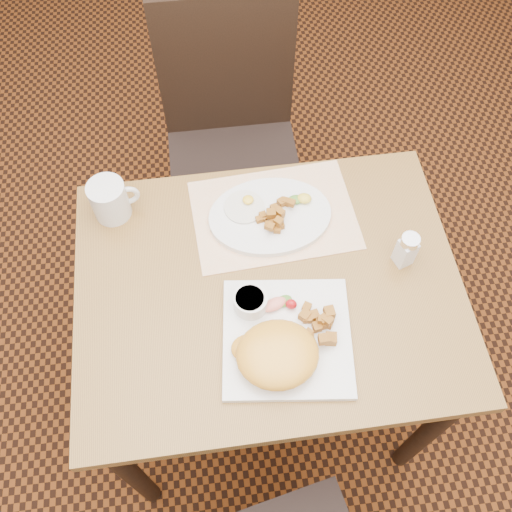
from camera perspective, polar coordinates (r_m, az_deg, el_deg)
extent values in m
plane|color=black|center=(2.02, 0.88, -12.74)|extent=(8.00, 8.00, 0.00)
cube|color=olive|center=(1.34, 1.30, -3.29)|extent=(0.90, 0.70, 0.03)
cylinder|color=black|center=(1.63, -12.34, -20.49)|extent=(0.05, 0.05, 0.71)
cylinder|color=black|center=(1.68, 16.85, -16.48)|extent=(0.05, 0.05, 0.71)
cylinder|color=black|center=(1.83, -12.80, -1.74)|extent=(0.05, 0.05, 0.71)
cylinder|color=black|center=(1.88, 11.85, 1.12)|extent=(0.05, 0.05, 0.71)
cylinder|color=black|center=(1.74, 6.22, -23.62)|extent=(0.04, 0.04, 0.42)
cube|color=black|center=(1.89, -2.07, 8.30)|extent=(0.42, 0.42, 0.05)
cylinder|color=black|center=(2.21, 2.32, 8.53)|extent=(0.04, 0.04, 0.42)
cylinder|color=black|center=(2.00, 3.82, 0.54)|extent=(0.04, 0.04, 0.42)
cylinder|color=black|center=(2.19, -7.11, 7.56)|extent=(0.04, 0.04, 0.42)
cylinder|color=black|center=(1.99, -6.46, -0.58)|extent=(0.04, 0.04, 0.42)
cube|color=black|center=(1.84, -3.05, 18.43)|extent=(0.42, 0.04, 0.50)
cube|color=white|center=(1.43, 1.80, 4.14)|extent=(0.41, 0.30, 0.00)
cube|color=silver|center=(1.27, 3.11, -8.16)|extent=(0.31, 0.31, 0.02)
ellipsoid|color=gold|center=(1.21, 2.17, -9.80)|extent=(0.18, 0.16, 0.06)
ellipsoid|color=gold|center=(1.22, 3.46, -10.85)|extent=(0.07, 0.06, 0.02)
ellipsoid|color=gold|center=(1.23, -0.87, -9.20)|extent=(0.07, 0.06, 0.02)
cylinder|color=silver|center=(1.27, -0.55, -4.54)|extent=(0.08, 0.08, 0.04)
cylinder|color=beige|center=(1.25, -0.64, -4.25)|extent=(0.06, 0.06, 0.01)
ellipsoid|color=#387223|center=(1.29, 2.79, -4.53)|extent=(0.05, 0.04, 0.01)
ellipsoid|color=red|center=(1.28, 3.55, -4.84)|extent=(0.03, 0.03, 0.03)
ellipsoid|color=#F28C72|center=(1.28, 1.81, -4.86)|extent=(0.07, 0.05, 0.02)
cylinder|color=white|center=(1.42, -1.19, 4.92)|extent=(0.10, 0.10, 0.01)
ellipsoid|color=yellow|center=(1.42, -0.79, 5.65)|extent=(0.03, 0.03, 0.01)
ellipsoid|color=#387223|center=(1.43, 3.99, 5.66)|extent=(0.04, 0.03, 0.01)
ellipsoid|color=yellow|center=(1.43, 4.86, 5.77)|extent=(0.04, 0.04, 0.02)
cube|color=white|center=(1.37, 14.70, 0.38)|extent=(0.05, 0.05, 0.08)
cylinder|color=silver|center=(1.33, 15.17, 1.48)|extent=(0.05, 0.05, 0.02)
cylinder|color=silver|center=(1.44, -14.46, 5.44)|extent=(0.09, 0.09, 0.10)
torus|color=silver|center=(1.43, -12.73, 5.92)|extent=(0.06, 0.02, 0.06)
cube|color=#AA681B|center=(1.27, 5.82, -5.92)|extent=(0.02, 0.02, 0.02)
cube|color=#AA681B|center=(1.24, 7.11, -8.26)|extent=(0.02, 0.02, 0.02)
cube|color=#AA681B|center=(1.25, 5.25, -7.73)|extent=(0.02, 0.02, 0.02)
cube|color=#AA681B|center=(1.28, 5.10, -5.11)|extent=(0.02, 0.03, 0.02)
cube|color=#AA681B|center=(1.27, 5.14, -6.23)|extent=(0.02, 0.02, 0.02)
cube|color=#AA681B|center=(1.26, 6.13, -7.05)|extent=(0.02, 0.02, 0.02)
cube|color=#AA681B|center=(1.25, 7.17, -6.39)|extent=(0.03, 0.03, 0.02)
cube|color=#AA681B|center=(1.26, 7.34, -5.61)|extent=(0.02, 0.03, 0.02)
cube|color=#AA681B|center=(1.25, 5.38, -8.13)|extent=(0.02, 0.02, 0.01)
cube|color=#AA681B|center=(1.23, 6.76, -8.26)|extent=(0.02, 0.02, 0.02)
cube|color=#AA681B|center=(1.25, 6.61, -6.33)|extent=(0.02, 0.02, 0.02)
cube|color=#AA681B|center=(1.27, 6.88, -6.39)|extent=(0.03, 0.03, 0.02)
cube|color=#AA681B|center=(1.27, 6.60, -6.75)|extent=(0.02, 0.02, 0.02)
cube|color=#AA681B|center=(1.27, 7.27, -6.60)|extent=(0.03, 0.03, 0.02)
cube|color=#AA681B|center=(1.25, 6.74, -6.29)|extent=(0.03, 0.03, 0.02)
cube|color=#AA681B|center=(1.27, 4.88, -5.95)|extent=(0.03, 0.03, 0.02)
cube|color=#AA681B|center=(1.25, 7.51, -8.21)|extent=(0.03, 0.03, 0.02)
cube|color=#AA681B|center=(1.26, 7.38, -5.64)|extent=(0.02, 0.02, 0.01)
cube|color=#AA681B|center=(1.41, 1.82, 4.80)|extent=(0.02, 0.02, 0.02)
cube|color=#AA681B|center=(1.39, 2.13, 3.48)|extent=(0.02, 0.02, 0.01)
cube|color=#AA681B|center=(1.36, 1.46, 2.96)|extent=(0.02, 0.02, 0.01)
cube|color=#AA681B|center=(1.38, 2.14, 2.66)|extent=(0.02, 0.02, 0.01)
cube|color=#AA681B|center=(1.38, 2.40, 3.13)|extent=(0.02, 0.02, 0.02)
cube|color=#AA681B|center=(1.39, 1.84, 3.73)|extent=(0.03, 0.03, 0.02)
cube|color=#AA681B|center=(1.38, 1.20, 3.07)|extent=(0.02, 0.02, 0.02)
cube|color=#AA681B|center=(1.40, 2.49, 4.08)|extent=(0.02, 0.02, 0.02)
cube|color=#AA681B|center=(1.42, 2.58, 5.39)|extent=(0.02, 0.03, 0.02)
cube|color=#AA681B|center=(1.38, 1.52, 4.28)|extent=(0.02, 0.02, 0.02)
cube|color=#AA681B|center=(1.40, 0.83, 3.87)|extent=(0.02, 0.02, 0.01)
cube|color=#AA681B|center=(1.42, 3.02, 5.44)|extent=(0.02, 0.02, 0.02)
cube|color=#AA681B|center=(1.39, 2.23, 4.57)|extent=(0.02, 0.02, 0.01)
cube|color=#AA681B|center=(1.38, 2.51, 4.33)|extent=(0.02, 0.02, 0.02)
cube|color=#AA681B|center=(1.40, 3.58, 5.31)|extent=(0.02, 0.02, 0.01)
cube|color=#AA681B|center=(1.38, 1.44, 3.15)|extent=(0.02, 0.02, 0.02)
cube|color=#AA681B|center=(1.39, 0.32, 3.68)|extent=(0.02, 0.02, 0.01)
cube|color=#AA681B|center=(1.40, 0.68, 4.06)|extent=(0.02, 0.02, 0.02)
cube|color=#AA681B|center=(1.39, 2.07, 3.91)|extent=(0.02, 0.02, 0.02)
cube|color=#AA681B|center=(1.39, 2.04, 3.85)|extent=(0.02, 0.02, 0.01)
cube|color=#AA681B|center=(1.37, 2.27, 3.46)|extent=(0.03, 0.03, 0.02)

